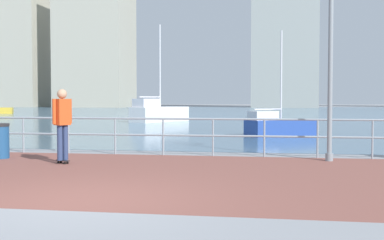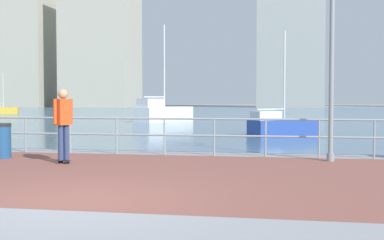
{
  "view_description": "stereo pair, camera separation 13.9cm",
  "coord_description": "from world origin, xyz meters",
  "px_view_note": "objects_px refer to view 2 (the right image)",
  "views": [
    {
      "loc": [
        2.87,
        -6.9,
        1.56
      ],
      "look_at": [
        1.2,
        3.69,
        1.1
      ],
      "focal_mm": 44.76,
      "sensor_mm": 36.0,
      "label": 1
    },
    {
      "loc": [
        3.0,
        -6.88,
        1.56
      ],
      "look_at": [
        1.2,
        3.69,
        1.1
      ],
      "focal_mm": 44.76,
      "sensor_mm": 36.0,
      "label": 2
    }
  ],
  "objects_px": {
    "lamppost": "(338,50)",
    "trash_bin": "(2,141)",
    "skateboarder": "(63,119)",
    "sailboat_yellow": "(163,112)",
    "sailboat_red": "(282,126)",
    "sailboat_teal": "(2,110)"
  },
  "relations": [
    {
      "from": "trash_bin",
      "to": "sailboat_red",
      "type": "bearing_deg",
      "value": 50.9
    },
    {
      "from": "skateboarder",
      "to": "sailboat_yellow",
      "type": "height_order",
      "value": "sailboat_yellow"
    },
    {
      "from": "lamppost",
      "to": "skateboarder",
      "type": "xyz_separation_m",
      "value": [
        -6.63,
        -1.57,
        -1.71
      ]
    },
    {
      "from": "lamppost",
      "to": "trash_bin",
      "type": "height_order",
      "value": "lamppost"
    },
    {
      "from": "skateboarder",
      "to": "trash_bin",
      "type": "xyz_separation_m",
      "value": [
        -2.07,
        0.74,
        -0.63
      ]
    },
    {
      "from": "skateboarder",
      "to": "sailboat_red",
      "type": "relative_size",
      "value": 0.4
    },
    {
      "from": "trash_bin",
      "to": "skateboarder",
      "type": "bearing_deg",
      "value": -19.7
    },
    {
      "from": "trash_bin",
      "to": "sailboat_red",
      "type": "relative_size",
      "value": 0.21
    },
    {
      "from": "trash_bin",
      "to": "sailboat_teal",
      "type": "relative_size",
      "value": 0.21
    },
    {
      "from": "sailboat_yellow",
      "to": "sailboat_teal",
      "type": "xyz_separation_m",
      "value": [
        -21.71,
        15.51,
        -0.22
      ]
    },
    {
      "from": "sailboat_red",
      "to": "sailboat_teal",
      "type": "bearing_deg",
      "value": 137.34
    },
    {
      "from": "sailboat_yellow",
      "to": "trash_bin",
      "type": "bearing_deg",
      "value": -88.45
    },
    {
      "from": "skateboarder",
      "to": "trash_bin",
      "type": "bearing_deg",
      "value": 160.3
    },
    {
      "from": "sailboat_red",
      "to": "trash_bin",
      "type": "bearing_deg",
      "value": -129.1
    },
    {
      "from": "skateboarder",
      "to": "sailboat_teal",
      "type": "height_order",
      "value": "sailboat_teal"
    },
    {
      "from": "skateboarder",
      "to": "sailboat_yellow",
      "type": "bearing_deg",
      "value": 96.89
    },
    {
      "from": "trash_bin",
      "to": "sailboat_red",
      "type": "height_order",
      "value": "sailboat_red"
    },
    {
      "from": "skateboarder",
      "to": "sailboat_teal",
      "type": "relative_size",
      "value": 0.41
    },
    {
      "from": "skateboarder",
      "to": "sailboat_teal",
      "type": "distance_m",
      "value": 44.58
    },
    {
      "from": "sailboat_teal",
      "to": "sailboat_yellow",
      "type": "bearing_deg",
      "value": -35.55
    },
    {
      "from": "lamppost",
      "to": "sailboat_teal",
      "type": "distance_m",
      "value": 47.37
    },
    {
      "from": "sailboat_yellow",
      "to": "sailboat_red",
      "type": "relative_size",
      "value": 1.51
    }
  ]
}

